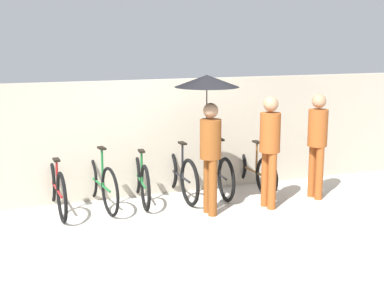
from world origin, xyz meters
The scene contains 11 objects.
ground_plane centered at (0.00, 0.00, 0.00)m, with size 30.00×30.00×0.00m, color #B7B2A8.
back_wall centered at (0.00, 2.01, 0.98)m, with size 12.13×0.12×1.96m.
parked_bicycle_0 centered at (-1.68, 1.62, 0.39)m, with size 0.44×1.82×1.06m.
parked_bicycle_1 centered at (-1.01, 1.64, 0.39)m, with size 0.44×1.79×1.01m.
parked_bicycle_2 centered at (-0.34, 1.65, 0.38)m, with size 0.44×1.68×1.00m.
parked_bicycle_3 centered at (0.34, 1.68, 0.40)m, with size 0.44×1.77×1.10m.
parked_bicycle_4 centered at (1.01, 1.65, 0.38)m, with size 0.44×1.69×0.99m.
parked_bicycle_5 centered at (1.68, 1.67, 0.36)m, with size 0.44×1.79×1.03m.
pedestrian_leading centered at (0.48, 0.76, 1.63)m, with size 0.97×0.97×2.10m.
pedestrian_center centered at (1.47, 0.64, 1.04)m, with size 0.32×0.32×1.76m.
pedestrian_trailing centered at (2.45, 0.82, 1.03)m, with size 0.32×0.32×1.74m.
Camera 1 is at (-2.51, -6.52, 2.65)m, focal length 50.00 mm.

